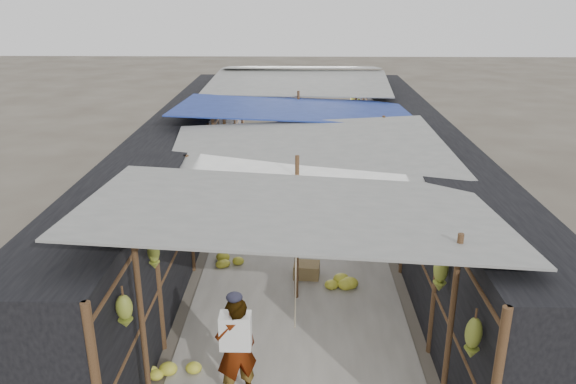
# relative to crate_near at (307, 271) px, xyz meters

# --- Properties ---
(aisle_slab) EXTENTS (3.60, 16.00, 0.02)m
(aisle_slab) POSITION_rel_crate_near_xyz_m (-0.18, 2.75, -0.13)
(aisle_slab) COLOR #9E998E
(aisle_slab) RESTS_ON ground
(stall_left) EXTENTS (1.40, 15.00, 2.30)m
(stall_left) POSITION_rel_crate_near_xyz_m (-2.88, 2.75, 1.01)
(stall_left) COLOR black
(stall_left) RESTS_ON ground
(stall_right) EXTENTS (1.40, 15.00, 2.30)m
(stall_right) POSITION_rel_crate_near_xyz_m (2.52, 2.75, 1.01)
(stall_right) COLOR black
(stall_right) RESTS_ON ground
(crate_near) EXTENTS (0.51, 0.42, 0.28)m
(crate_near) POSITION_rel_crate_near_xyz_m (0.00, 0.00, 0.00)
(crate_near) COLOR olive
(crate_near) RESTS_ON ground
(crate_mid) EXTENTS (0.54, 0.44, 0.32)m
(crate_mid) POSITION_rel_crate_near_xyz_m (0.98, 1.39, 0.02)
(crate_mid) COLOR olive
(crate_mid) RESTS_ON ground
(crate_back) EXTENTS (0.44, 0.37, 0.27)m
(crate_back) POSITION_rel_crate_near_xyz_m (-0.57, 6.72, -0.00)
(crate_back) COLOR olive
(crate_back) RESTS_ON ground
(black_basin) EXTENTS (0.66, 0.66, 0.20)m
(black_basin) POSITION_rel_crate_near_xyz_m (1.52, 4.40, -0.04)
(black_basin) COLOR black
(black_basin) RESTS_ON ground
(vendor_elderly) EXTENTS (0.64, 0.55, 1.50)m
(vendor_elderly) POSITION_rel_crate_near_xyz_m (-0.95, -3.29, 0.61)
(vendor_elderly) COLOR white
(vendor_elderly) RESTS_ON ground
(shopper_blue) EXTENTS (1.12, 1.03, 1.84)m
(shopper_blue) POSITION_rel_crate_near_xyz_m (-0.55, 5.19, 0.78)
(shopper_blue) COLOR #2144A8
(shopper_blue) RESTS_ON ground
(vendor_seated) EXTENTS (0.58, 0.72, 0.97)m
(vendor_seated) POSITION_rel_crate_near_xyz_m (1.07, 4.48, 0.34)
(vendor_seated) COLOR #49453F
(vendor_seated) RESTS_ON ground
(market_canopy) EXTENTS (5.62, 15.20, 2.77)m
(market_canopy) POSITION_rel_crate_near_xyz_m (-0.15, 3.10, 2.27)
(market_canopy) COLOR brown
(market_canopy) RESTS_ON ground
(hanging_bananas) EXTENTS (3.96, 14.37, 0.79)m
(hanging_bananas) POSITION_rel_crate_near_xyz_m (-0.05, 2.81, 1.53)
(hanging_bananas) COLOR olive
(hanging_bananas) RESTS_ON ground
(floor_bananas) EXTENTS (4.03, 10.22, 0.34)m
(floor_bananas) POSITION_rel_crate_near_xyz_m (-0.14, 2.42, 0.01)
(floor_bananas) COLOR gold
(floor_bananas) RESTS_ON ground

